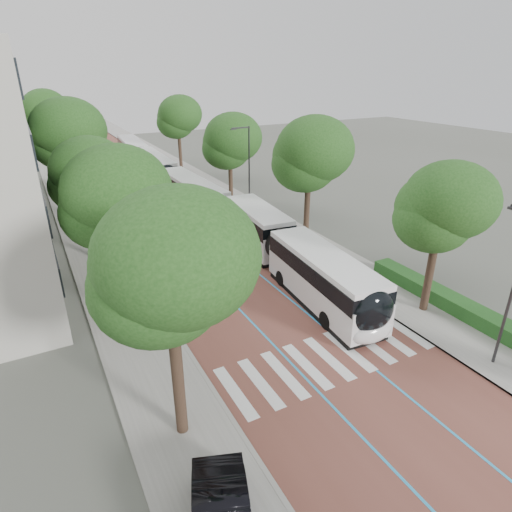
{
  "coord_description": "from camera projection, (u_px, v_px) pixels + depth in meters",
  "views": [
    {
      "loc": [
        -10.82,
        -12.16,
        12.89
      ],
      "look_at": [
        0.31,
        8.59,
        2.4
      ],
      "focal_mm": 30.0,
      "sensor_mm": 36.0,
      "label": 1
    }
  ],
  "objects": [
    {
      "name": "kerb_right",
      "position": [
        176.0,
        176.0,
        54.3
      ],
      "size": [
        0.2,
        140.0,
        0.14
      ],
      "primitive_type": "cube",
      "color": "gray",
      "rests_on": "ground"
    },
    {
      "name": "sidewalk_right",
      "position": [
        190.0,
        175.0,
        55.12
      ],
      "size": [
        4.0,
        140.0,
        0.12
      ],
      "primitive_type": "cube",
      "color": "gray",
      "rests_on": "ground"
    },
    {
      "name": "ground",
      "position": [
        338.0,
        371.0,
        19.7
      ],
      "size": [
        160.0,
        160.0,
        0.0
      ],
      "primitive_type": "plane",
      "color": "#51544C",
      "rests_on": "ground"
    },
    {
      "name": "trees_left",
      "position": [
        68.0,
        146.0,
        35.57
      ],
      "size": [
        6.24,
        60.66,
        10.07
      ],
      "color": "black",
      "rests_on": "ground"
    },
    {
      "name": "lane_line_right",
      "position": [
        145.0,
        180.0,
        52.58
      ],
      "size": [
        0.12,
        126.0,
        0.01
      ],
      "primitive_type": "cube",
      "color": "#2993CD",
      "rests_on": "road"
    },
    {
      "name": "lead_bus",
      "position": [
        292.0,
        255.0,
        27.84
      ],
      "size": [
        4.03,
        18.54,
        3.2
      ],
      "rotation": [
        0.0,
        0.0,
        -0.08
      ],
      "color": "black",
      "rests_on": "ground"
    },
    {
      "name": "bus_queued_0",
      "position": [
        194.0,
        197.0,
        40.22
      ],
      "size": [
        2.89,
        12.47,
        3.2
      ],
      "rotation": [
        0.0,
        0.0,
        0.03
      ],
      "color": "silver",
      "rests_on": "ground"
    },
    {
      "name": "bus_queued_1",
      "position": [
        155.0,
        169.0,
        51.14
      ],
      "size": [
        2.87,
        12.46,
        3.2
      ],
      "rotation": [
        0.0,
        0.0,
        -0.03
      ],
      "color": "silver",
      "rests_on": "ground"
    },
    {
      "name": "zebra_crossing",
      "position": [
        328.0,
        358.0,
        20.59
      ],
      "size": [
        10.55,
        3.6,
        0.01
      ],
      "color": "silver",
      "rests_on": "ground"
    },
    {
      "name": "lamp_post_left",
      "position": [
        151.0,
        254.0,
        21.83
      ],
      "size": [
        0.14,
        0.14,
        8.0
      ],
      "primitive_type": "cylinder",
      "color": "#303032",
      "rests_on": "sidewalk_left"
    },
    {
      "name": "hedge",
      "position": [
        471.0,
        313.0,
        23.42
      ],
      "size": [
        1.2,
        14.0,
        0.8
      ],
      "primitive_type": "cube",
      "color": "#1B4818",
      "rests_on": "sidewalk_right"
    },
    {
      "name": "trees_right",
      "position": [
        247.0,
        144.0,
        39.99
      ],
      "size": [
        5.87,
        47.25,
        9.17
      ],
      "color": "black",
      "rests_on": "ground"
    },
    {
      "name": "sidewalk_left",
      "position": [
        65.0,
        189.0,
        48.64
      ],
      "size": [
        4.0,
        140.0,
        0.12
      ],
      "primitive_type": "cube",
      "color": "gray",
      "rests_on": "ground"
    },
    {
      "name": "bus_queued_2",
      "position": [
        133.0,
        152.0,
        61.29
      ],
      "size": [
        3.34,
        12.54,
        3.2
      ],
      "rotation": [
        0.0,
        0.0,
        -0.07
      ],
      "color": "silver",
      "rests_on": "ground"
    },
    {
      "name": "road",
      "position": [
        132.0,
        182.0,
        51.9
      ],
      "size": [
        11.0,
        140.0,
        0.02
      ],
      "primitive_type": "cube",
      "color": "brown",
      "rests_on": "ground"
    },
    {
      "name": "kerb_left",
      "position": [
        83.0,
        187.0,
        49.46
      ],
      "size": [
        0.2,
        140.0,
        0.14
      ],
      "primitive_type": "cube",
      "color": "gray",
      "rests_on": "ground"
    },
    {
      "name": "streetlight_far",
      "position": [
        247.0,
        164.0,
        38.31
      ],
      "size": [
        1.82,
        0.2,
        8.0
      ],
      "color": "#303032",
      "rests_on": "sidewalk_right"
    },
    {
      "name": "lane_line_left",
      "position": [
        118.0,
        183.0,
        51.2
      ],
      "size": [
        0.12,
        126.0,
        0.01
      ],
      "primitive_type": "cube",
      "color": "#2993CD",
      "rests_on": "road"
    }
  ]
}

